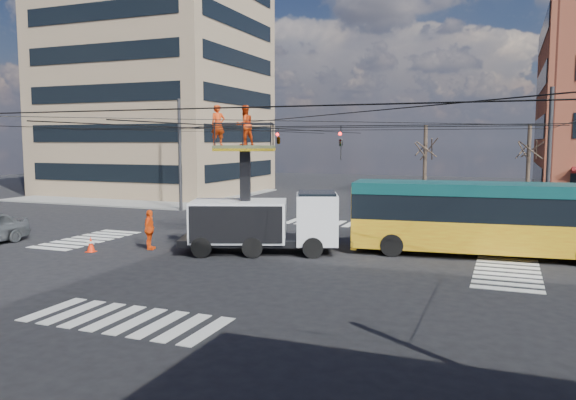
% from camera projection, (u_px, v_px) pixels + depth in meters
% --- Properties ---
extents(ground, '(120.00, 120.00, 0.00)m').
position_uv_depth(ground, '(267.00, 254.00, 25.03)').
color(ground, black).
rests_on(ground, ground).
extents(sidewalk_nw, '(18.00, 18.00, 0.12)m').
position_uv_depth(sidewalk_nw, '(150.00, 195.00, 52.08)').
color(sidewalk_nw, slate).
rests_on(sidewalk_nw, ground).
extents(crosswalks, '(22.40, 22.40, 0.02)m').
position_uv_depth(crosswalks, '(267.00, 253.00, 25.03)').
color(crosswalks, silver).
rests_on(crosswalks, ground).
extents(building_tower, '(18.06, 16.06, 30.00)m').
position_uv_depth(building_tower, '(156.00, 36.00, 53.63)').
color(building_tower, '#977D60').
rests_on(building_tower, ground).
extents(overhead_network, '(24.24, 24.24, 8.00)m').
position_uv_depth(overhead_network, '(269.00, 157.00, 24.98)').
color(overhead_network, '#2D2D30').
rests_on(overhead_network, ground).
extents(tree_a, '(2.00, 2.00, 6.00)m').
position_uv_depth(tree_a, '(425.00, 147.00, 35.24)').
color(tree_a, '#382B21').
rests_on(tree_a, ground).
extents(tree_b, '(2.00, 2.00, 6.00)m').
position_uv_depth(tree_b, '(529.00, 148.00, 33.07)').
color(tree_b, '#382B21').
rests_on(tree_b, ground).
extents(utility_truck, '(7.36, 4.56, 6.60)m').
position_uv_depth(utility_truck, '(263.00, 206.00, 25.10)').
color(utility_truck, black).
rests_on(utility_truck, ground).
extents(city_bus, '(12.15, 3.77, 3.20)m').
position_uv_depth(city_bus, '(492.00, 217.00, 24.27)').
color(city_bus, '#C27412').
rests_on(city_bus, ground).
extents(traffic_cone, '(0.36, 0.36, 0.71)m').
position_uv_depth(traffic_cone, '(91.00, 244.00, 25.41)').
color(traffic_cone, '#FF2B0A').
rests_on(traffic_cone, ground).
extents(worker_ground, '(0.74, 1.17, 1.85)m').
position_uv_depth(worker_ground, '(150.00, 230.00, 25.91)').
color(worker_ground, '#FF5010').
rests_on(worker_ground, ground).
extents(flagger, '(0.99, 1.35, 1.86)m').
position_uv_depth(flagger, '(438.00, 230.00, 25.67)').
color(flagger, orange).
rests_on(flagger, ground).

